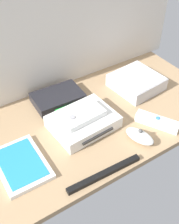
{
  "coord_description": "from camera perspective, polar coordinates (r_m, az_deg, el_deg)",
  "views": [
    {
      "loc": [
        -39.92,
        -61.72,
        69.2
      ],
      "look_at": [
        0.0,
        0.0,
        4.0
      ],
      "focal_mm": 46.67,
      "sensor_mm": 36.0,
      "label": 1
    }
  ],
  "objects": [
    {
      "name": "sensor_bar",
      "position": [
        0.85,
        2.94,
        -11.98
      ],
      "size": [
        24.05,
        2.81,
        1.4
      ],
      "primitive_type": "cube",
      "rotation": [
        0.0,
        0.0,
        -0.04
      ],
      "color": "black",
      "rests_on": "ground_plane"
    },
    {
      "name": "game_console",
      "position": [
        0.97,
        -1.24,
        -1.93
      ],
      "size": [
        21.96,
        17.5,
        4.4
      ],
      "rotation": [
        0.0,
        0.0,
        0.06
      ],
      "color": "white",
      "rests_on": "ground_plane"
    },
    {
      "name": "back_wall",
      "position": [
        1.02,
        -8.0,
        19.84
      ],
      "size": [
        110.0,
        1.2,
        64.0
      ],
      "primitive_type": "cube",
      "color": "silver",
      "rests_on": "ground"
    },
    {
      "name": "game_case",
      "position": [
        0.89,
        -13.29,
        -9.93
      ],
      "size": [
        13.85,
        19.18,
        1.56
      ],
      "rotation": [
        0.0,
        0.0,
        -0.01
      ],
      "color": "white",
      "rests_on": "ground_plane"
    },
    {
      "name": "remote_nunchuk",
      "position": [
        0.94,
        9.79,
        -4.7
      ],
      "size": [
        7.24,
        10.87,
        5.1
      ],
      "rotation": [
        0.0,
        0.0,
        0.31
      ],
      "color": "white",
      "rests_on": "ground_plane"
    },
    {
      "name": "ground_plane",
      "position": [
        1.02,
        0.0,
        -2.11
      ],
      "size": [
        100.0,
        48.0,
        2.0
      ],
      "primitive_type": "cube",
      "color": "#9E7F5B",
      "rests_on": "ground"
    },
    {
      "name": "mini_computer",
      "position": [
        1.16,
        9.18,
        5.86
      ],
      "size": [
        18.44,
        18.44,
        5.3
      ],
      "rotation": [
        0.0,
        0.0,
        0.09
      ],
      "color": "silver",
      "rests_on": "ground_plane"
    },
    {
      "name": "remote_wand",
      "position": [
        1.01,
        13.1,
        -1.87
      ],
      "size": [
        10.35,
        14.68,
        3.4
      ],
      "rotation": [
        0.0,
        0.0,
        0.51
      ],
      "color": "white",
      "rests_on": "ground_plane"
    },
    {
      "name": "network_router",
      "position": [
        1.08,
        -6.21,
        2.79
      ],
      "size": [
        18.5,
        12.95,
        3.4
      ],
      "rotation": [
        0.0,
        0.0,
        -0.04
      ],
      "color": "black",
      "rests_on": "ground_plane"
    },
    {
      "name": "remote_classic_pad",
      "position": [
        0.95,
        -1.46,
        -0.61
      ],
      "size": [
        14.9,
        8.94,
        2.4
      ],
      "rotation": [
        0.0,
        0.0,
        0.07
      ],
      "color": "white",
      "rests_on": "game_console"
    }
  ]
}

